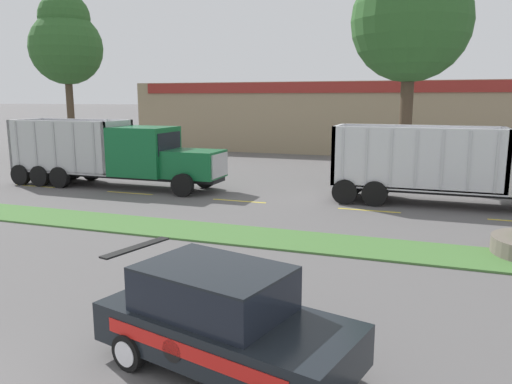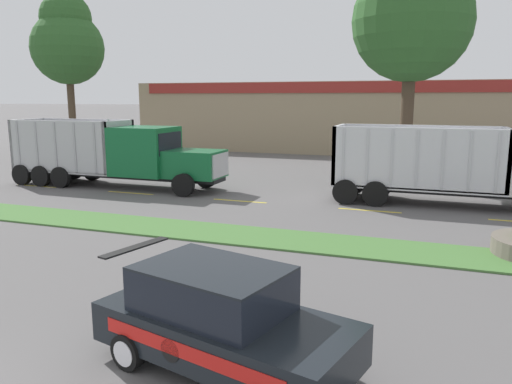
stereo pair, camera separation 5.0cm
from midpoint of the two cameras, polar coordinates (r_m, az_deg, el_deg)
grass_verge at (r=16.13m, az=-4.98°, el=-4.64°), size 120.00×2.13×0.06m
centre_line_2 at (r=26.94m, az=-23.90°, el=0.62°), size 2.40×0.14×0.01m
centre_line_3 at (r=23.59m, az=-14.30°, el=-0.11°), size 2.40×0.14×0.01m
centre_line_4 at (r=21.10m, az=-2.00°, el=-1.03°), size 2.40×0.14×0.01m
centre_line_5 at (r=19.80m, az=12.70°, el=-2.06°), size 2.40×0.14×0.01m
dump_truck_mid at (r=24.81m, az=-14.38°, el=3.96°), size 10.97×2.67×3.33m
dump_truck_trail at (r=21.64m, az=27.03°, el=2.28°), size 11.56×2.66×3.16m
rally_car at (r=8.17m, az=-4.05°, el=-14.22°), size 4.50×2.81×1.71m
store_building_backdrop at (r=43.38m, az=16.44°, el=8.24°), size 42.97×12.10×5.52m
tree_behind_left at (r=25.98m, az=17.31°, el=19.26°), size 5.64×5.64×12.07m
tree_behind_centre at (r=40.11m, az=-20.94°, el=15.80°), size 5.20×5.20×11.75m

